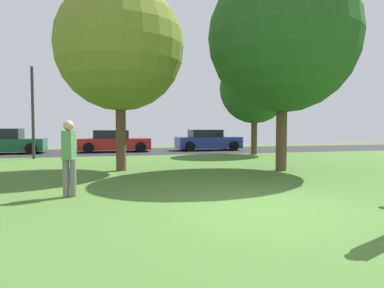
% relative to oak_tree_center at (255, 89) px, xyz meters
% --- Properties ---
extents(ground_plane, '(44.00, 44.00, 0.00)m').
position_rel_oak_tree_center_xyz_m(ground_plane, '(-5.32, -12.03, -3.74)').
color(ground_plane, '#47702D').
extents(road_strip, '(44.00, 6.40, 0.01)m').
position_rel_oak_tree_center_xyz_m(road_strip, '(-5.32, 3.97, -3.74)').
color(road_strip, '#28282B').
rests_on(road_strip, ground_plane).
extents(oak_tree_center, '(3.97, 3.97, 5.74)m').
position_rel_oak_tree_center_xyz_m(oak_tree_center, '(0.00, 0.00, 0.00)').
color(oak_tree_center, brown).
rests_on(oak_tree_center, ground_plane).
extents(oak_tree_right, '(4.49, 4.49, 6.61)m').
position_rel_oak_tree_center_xyz_m(oak_tree_right, '(-7.68, -5.53, 0.62)').
color(oak_tree_right, brown).
rests_on(oak_tree_right, ground_plane).
extents(maple_tree_far, '(5.25, 5.25, 7.31)m').
position_rel_oak_tree_center_xyz_m(maple_tree_far, '(-2.13, -6.92, 0.93)').
color(maple_tree_far, brown).
rests_on(maple_tree_far, ground_plane).
extents(person_bystander, '(0.29, 0.37, 1.70)m').
position_rel_oak_tree_center_xyz_m(person_bystander, '(-8.99, -9.89, -2.80)').
color(person_bystander, slate).
rests_on(person_bystander, ground_plane).
extents(parked_car_green, '(4.18, 1.97, 1.47)m').
position_rel_oak_tree_center_xyz_m(parked_car_green, '(-13.88, 3.95, -3.08)').
color(parked_car_green, '#195633').
rests_on(parked_car_green, ground_plane).
extents(parked_car_red, '(4.39, 2.04, 1.36)m').
position_rel_oak_tree_center_xyz_m(parked_car_red, '(-7.74, 3.97, -3.12)').
color(parked_car_red, '#B21E1E').
rests_on(parked_car_red, ground_plane).
extents(parked_car_blue, '(4.27, 2.03, 1.38)m').
position_rel_oak_tree_center_xyz_m(parked_car_blue, '(-1.60, 3.89, -3.10)').
color(parked_car_blue, '#233893').
rests_on(parked_car_blue, ground_plane).
extents(street_lamp_post, '(0.14, 0.14, 4.50)m').
position_rel_oak_tree_center_xyz_m(street_lamp_post, '(-11.66, 0.17, -1.49)').
color(street_lamp_post, '#2D2D33').
rests_on(street_lamp_post, ground_plane).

